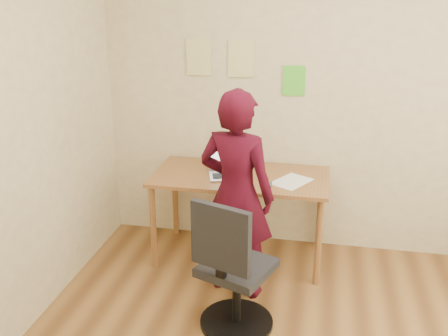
% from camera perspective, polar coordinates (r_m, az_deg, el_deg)
% --- Properties ---
extents(room, '(3.58, 3.58, 2.78)m').
position_cam_1_polar(room, '(2.46, 8.70, 0.44)').
color(room, brown).
rests_on(room, ground).
extents(desk, '(1.40, 0.70, 0.74)m').
position_cam_1_polar(desk, '(4.04, 1.87, -1.96)').
color(desk, brown).
rests_on(desk, ground).
extents(laptop, '(0.38, 0.36, 0.23)m').
position_cam_1_polar(laptop, '(3.99, 0.55, -0.11)').
color(laptop, '#A9A9B0').
rests_on(laptop, desk).
extents(paper_sheet, '(0.35, 0.39, 0.00)m').
position_cam_1_polar(paper_sheet, '(3.91, 7.72, -1.53)').
color(paper_sheet, white).
rests_on(paper_sheet, desk).
extents(phone, '(0.07, 0.12, 0.01)m').
position_cam_1_polar(phone, '(3.81, 4.99, -1.97)').
color(phone, black).
rests_on(phone, desk).
extents(wall_note_left, '(0.21, 0.00, 0.30)m').
position_cam_1_polar(wall_note_left, '(4.22, -2.91, 12.53)').
color(wall_note_left, '#E3D987').
rests_on(wall_note_left, room).
extents(wall_note_mid, '(0.21, 0.00, 0.30)m').
position_cam_1_polar(wall_note_mid, '(4.15, 1.95, 12.38)').
color(wall_note_mid, '#E3D987').
rests_on(wall_note_mid, room).
extents(wall_note_right, '(0.18, 0.00, 0.24)m').
position_cam_1_polar(wall_note_right, '(4.13, 7.99, 9.84)').
color(wall_note_right, '#55D630').
rests_on(wall_note_right, room).
extents(office_chair, '(0.54, 0.55, 0.96)m').
position_cam_1_polar(office_chair, '(3.29, 0.93, -12.23)').
color(office_chair, black).
rests_on(office_chair, ground).
extents(person, '(0.63, 0.49, 1.54)m').
position_cam_1_polar(person, '(3.55, 1.42, -3.12)').
color(person, '#3A0715').
rests_on(person, ground).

